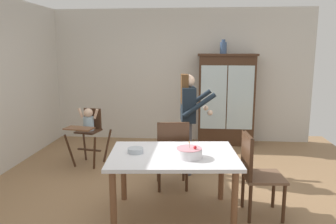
{
  "coord_description": "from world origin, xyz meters",
  "views": [
    {
      "loc": [
        0.39,
        -4.23,
        1.9
      ],
      "look_at": [
        -0.07,
        0.7,
        0.95
      ],
      "focal_mm": 35.39,
      "sensor_mm": 36.0,
      "label": 1
    }
  ],
  "objects_px": {
    "china_cabinet": "(226,99)",
    "ceramic_vase": "(223,47)",
    "dining_chair_far_side": "(173,150)",
    "dining_chair_right_end": "(255,169)",
    "high_chair_with_toddler": "(88,126)",
    "serving_bowl": "(135,150)",
    "dining_table": "(173,162)",
    "adult_person": "(189,112)",
    "birthday_cake": "(189,153)"
  },
  "relations": [
    {
      "from": "china_cabinet",
      "to": "ceramic_vase",
      "type": "bearing_deg",
      "value": 177.4
    },
    {
      "from": "dining_chair_far_side",
      "to": "dining_chair_right_end",
      "type": "bearing_deg",
      "value": 138.56
    },
    {
      "from": "high_chair_with_toddler",
      "to": "serving_bowl",
      "type": "height_order",
      "value": "high_chair_with_toddler"
    },
    {
      "from": "dining_table",
      "to": "dining_chair_right_end",
      "type": "distance_m",
      "value": 0.93
    },
    {
      "from": "serving_bowl",
      "to": "dining_chair_far_side",
      "type": "distance_m",
      "value": 0.84
    },
    {
      "from": "serving_bowl",
      "to": "dining_chair_far_side",
      "type": "xyz_separation_m",
      "value": [
        0.36,
        0.72,
        -0.21
      ]
    },
    {
      "from": "adult_person",
      "to": "dining_chair_far_side",
      "type": "distance_m",
      "value": 0.78
    },
    {
      "from": "china_cabinet",
      "to": "ceramic_vase",
      "type": "height_order",
      "value": "ceramic_vase"
    },
    {
      "from": "dining_table",
      "to": "adult_person",
      "type": "bearing_deg",
      "value": 84.67
    },
    {
      "from": "dining_table",
      "to": "serving_bowl",
      "type": "relative_size",
      "value": 8.39
    },
    {
      "from": "birthday_cake",
      "to": "dining_chair_right_end",
      "type": "xyz_separation_m",
      "value": [
        0.74,
        0.21,
        -0.24
      ]
    },
    {
      "from": "birthday_cake",
      "to": "dining_chair_right_end",
      "type": "bearing_deg",
      "value": 15.74
    },
    {
      "from": "adult_person",
      "to": "ceramic_vase",
      "type": "bearing_deg",
      "value": -27.5
    },
    {
      "from": "high_chair_with_toddler",
      "to": "dining_table",
      "type": "bearing_deg",
      "value": -34.72
    },
    {
      "from": "ceramic_vase",
      "to": "birthday_cake",
      "type": "bearing_deg",
      "value": -99.86
    },
    {
      "from": "ceramic_vase",
      "to": "dining_table",
      "type": "xyz_separation_m",
      "value": [
        -0.73,
        -3.06,
        -1.28
      ]
    },
    {
      "from": "ceramic_vase",
      "to": "adult_person",
      "type": "bearing_deg",
      "value": -109.59
    },
    {
      "from": "serving_bowl",
      "to": "dining_chair_right_end",
      "type": "xyz_separation_m",
      "value": [
        1.35,
        0.1,
        -0.21
      ]
    },
    {
      "from": "dining_table",
      "to": "birthday_cake",
      "type": "relative_size",
      "value": 5.4
    },
    {
      "from": "dining_chair_far_side",
      "to": "china_cabinet",
      "type": "bearing_deg",
      "value": -119.73
    },
    {
      "from": "birthday_cake",
      "to": "ceramic_vase",
      "type": "bearing_deg",
      "value": 80.14
    },
    {
      "from": "china_cabinet",
      "to": "high_chair_with_toddler",
      "type": "xyz_separation_m",
      "value": [
        -2.33,
        -1.47,
        -0.25
      ]
    },
    {
      "from": "ceramic_vase",
      "to": "dining_table",
      "type": "relative_size",
      "value": 0.18
    },
    {
      "from": "dining_table",
      "to": "serving_bowl",
      "type": "height_order",
      "value": "serving_bowl"
    },
    {
      "from": "serving_bowl",
      "to": "dining_chair_right_end",
      "type": "bearing_deg",
      "value": 4.06
    },
    {
      "from": "ceramic_vase",
      "to": "serving_bowl",
      "type": "height_order",
      "value": "ceramic_vase"
    },
    {
      "from": "dining_table",
      "to": "high_chair_with_toddler",
      "type": "bearing_deg",
      "value": 133.82
    },
    {
      "from": "adult_person",
      "to": "birthday_cake",
      "type": "bearing_deg",
      "value": 174.28
    },
    {
      "from": "birthday_cake",
      "to": "china_cabinet",
      "type": "bearing_deg",
      "value": 78.7
    },
    {
      "from": "china_cabinet",
      "to": "dining_chair_far_side",
      "type": "distance_m",
      "value": 2.52
    },
    {
      "from": "dining_table",
      "to": "serving_bowl",
      "type": "xyz_separation_m",
      "value": [
        -0.43,
        -0.0,
        0.12
      ]
    },
    {
      "from": "adult_person",
      "to": "dining_table",
      "type": "relative_size",
      "value": 1.01
    },
    {
      "from": "dining_table",
      "to": "birthday_cake",
      "type": "bearing_deg",
      "value": -32.75
    },
    {
      "from": "ceramic_vase",
      "to": "adult_person",
      "type": "relative_size",
      "value": 0.18
    },
    {
      "from": "high_chair_with_toddler",
      "to": "birthday_cake",
      "type": "height_order",
      "value": "high_chair_with_toddler"
    },
    {
      "from": "ceramic_vase",
      "to": "dining_table",
      "type": "bearing_deg",
      "value": -103.5
    },
    {
      "from": "dining_chair_far_side",
      "to": "adult_person",
      "type": "bearing_deg",
      "value": -115.88
    },
    {
      "from": "dining_chair_right_end",
      "to": "serving_bowl",
      "type": "bearing_deg",
      "value": 89.13
    },
    {
      "from": "china_cabinet",
      "to": "high_chair_with_toddler",
      "type": "bearing_deg",
      "value": -147.71
    },
    {
      "from": "china_cabinet",
      "to": "dining_table",
      "type": "bearing_deg",
      "value": -104.96
    },
    {
      "from": "high_chair_with_toddler",
      "to": "dining_chair_far_side",
      "type": "xyz_separation_m",
      "value": [
        1.45,
        -0.86,
        -0.1
      ]
    },
    {
      "from": "ceramic_vase",
      "to": "high_chair_with_toddler",
      "type": "distance_m",
      "value": 2.98
    },
    {
      "from": "ceramic_vase",
      "to": "adult_person",
      "type": "xyz_separation_m",
      "value": [
        -0.61,
        -1.71,
        -0.96
      ]
    },
    {
      "from": "high_chair_with_toddler",
      "to": "dining_chair_right_end",
      "type": "height_order",
      "value": "dining_chair_right_end"
    },
    {
      "from": "adult_person",
      "to": "dining_chair_far_side",
      "type": "xyz_separation_m",
      "value": [
        -0.19,
        -0.63,
        -0.41
      ]
    },
    {
      "from": "china_cabinet",
      "to": "adult_person",
      "type": "xyz_separation_m",
      "value": [
        -0.69,
        -1.7,
        0.06
      ]
    },
    {
      "from": "china_cabinet",
      "to": "adult_person",
      "type": "relative_size",
      "value": 1.18
    },
    {
      "from": "adult_person",
      "to": "serving_bowl",
      "type": "relative_size",
      "value": 8.5
    },
    {
      "from": "ceramic_vase",
      "to": "adult_person",
      "type": "distance_m",
      "value": 2.05
    },
    {
      "from": "china_cabinet",
      "to": "ceramic_vase",
      "type": "distance_m",
      "value": 1.02
    }
  ]
}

